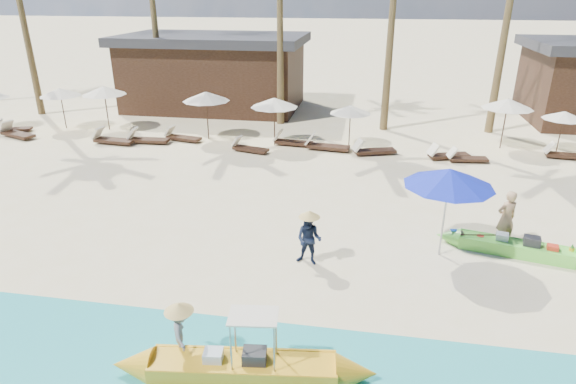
% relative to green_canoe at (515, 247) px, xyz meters
% --- Properties ---
extents(ground, '(240.00, 240.00, 0.00)m').
position_rel_green_canoe_xyz_m(ground, '(-5.56, -1.53, -0.20)').
color(ground, beige).
rests_on(ground, ground).
extents(green_canoe, '(4.61, 1.33, 0.59)m').
position_rel_green_canoe_xyz_m(green_canoe, '(0.00, 0.00, 0.00)').
color(green_canoe, '#6BE746').
rests_on(green_canoe, ground).
extents(yellow_canoe, '(5.51, 1.13, 1.43)m').
position_rel_green_canoe_xyz_m(yellow_canoe, '(-6.18, -5.72, 0.03)').
color(yellow_canoe, gold).
rests_on(yellow_canoe, ground).
extents(tourist, '(0.70, 0.59, 1.64)m').
position_rel_green_canoe_xyz_m(tourist, '(-0.22, 0.54, 0.62)').
color(tourist, tan).
rests_on(tourist, ground).
extents(vendor_green, '(0.77, 0.65, 1.42)m').
position_rel_green_canoe_xyz_m(vendor_green, '(-5.52, -1.44, 0.51)').
color(vendor_green, '#131D35').
rests_on(vendor_green, ground).
extents(vendor_yellow, '(0.64, 0.79, 1.06)m').
position_rel_green_canoe_xyz_m(vendor_yellow, '(-7.44, -5.49, 0.51)').
color(vendor_yellow, gray).
rests_on(vendor_yellow, ground).
extents(blue_umbrella, '(2.33, 2.33, 2.51)m').
position_rel_green_canoe_xyz_m(blue_umbrella, '(-2.05, -0.38, 2.07)').
color(blue_umbrella, '#99999E').
rests_on(blue_umbrella, ground).
extents(lounger_1_right, '(1.79, 1.04, 0.58)m').
position_rel_green_canoe_xyz_m(lounger_1_right, '(-22.15, 8.72, -0.01)').
color(lounger_1_right, '#392317').
rests_on(lounger_1_right, ground).
extents(resort_parasol_2, '(2.04, 2.04, 2.10)m').
position_rel_green_canoe_xyz_m(resort_parasol_2, '(-19.84, 9.85, 1.69)').
color(resort_parasol_2, '#392317').
rests_on(resort_parasol_2, ground).
extents(lounger_2_left, '(2.09, 1.25, 0.68)m').
position_rel_green_canoe_xyz_m(lounger_2_left, '(-21.25, 7.88, 0.03)').
color(lounger_2_left, '#392317').
rests_on(lounger_2_left, ground).
extents(resort_parasol_3, '(2.19, 2.19, 2.25)m').
position_rel_green_canoe_xyz_m(resort_parasol_3, '(-17.47, 9.99, 1.83)').
color(resort_parasol_3, '#392317').
rests_on(resort_parasol_3, ground).
extents(lounger_3_left, '(2.05, 0.80, 0.68)m').
position_rel_green_canoe_xyz_m(lounger_3_left, '(-16.07, 7.67, 0.03)').
color(lounger_3_left, '#392317').
rests_on(lounger_3_left, ground).
extents(lounger_3_right, '(1.93, 0.66, 0.65)m').
position_rel_green_canoe_xyz_m(lounger_3_right, '(-14.49, 8.04, 0.02)').
color(lounger_3_right, '#392317').
rests_on(lounger_3_right, ground).
extents(resort_parasol_4, '(2.23, 2.23, 2.30)m').
position_rel_green_canoe_xyz_m(resort_parasol_4, '(-11.84, 9.26, 1.87)').
color(resort_parasol_4, '#392317').
rests_on(resort_parasol_4, ground).
extents(lounger_4_left, '(1.87, 0.91, 0.61)m').
position_rel_green_canoe_xyz_m(lounger_4_left, '(-13.02, 8.71, 0.00)').
color(lounger_4_left, '#392317').
rests_on(lounger_4_left, ground).
extents(lounger_4_right, '(1.79, 0.95, 0.58)m').
position_rel_green_canoe_xyz_m(lounger_4_right, '(-9.43, 7.58, -0.01)').
color(lounger_4_right, '#392317').
rests_on(lounger_4_right, ground).
extents(resort_parasol_5, '(2.16, 2.16, 2.23)m').
position_rel_green_canoe_xyz_m(resort_parasol_5, '(-8.46, 8.79, 1.81)').
color(resort_parasol_5, '#392317').
rests_on(resort_parasol_5, ground).
extents(lounger_5_left, '(1.88, 0.77, 0.62)m').
position_rel_green_canoe_xyz_m(lounger_5_left, '(-7.70, 8.85, 0.01)').
color(lounger_5_left, '#392317').
rests_on(lounger_5_left, ground).
extents(resort_parasol_6, '(1.88, 1.88, 1.93)m').
position_rel_green_canoe_xyz_m(resort_parasol_6, '(-5.02, 9.15, 1.54)').
color(resort_parasol_6, '#392317').
rests_on(resort_parasol_6, ground).
extents(lounger_6_left, '(2.05, 0.85, 0.68)m').
position_rel_green_canoe_xyz_m(lounger_6_left, '(-6.06, 8.41, 0.03)').
color(lounger_6_left, '#392317').
rests_on(lounger_6_left, ground).
extents(lounger_6_right, '(2.00, 1.16, 0.65)m').
position_rel_green_canoe_xyz_m(lounger_6_right, '(-3.97, 8.10, 0.02)').
color(lounger_6_right, '#392317').
rests_on(lounger_6_right, ground).
extents(resort_parasol_7, '(2.22, 2.22, 2.29)m').
position_rel_green_canoe_xyz_m(resort_parasol_7, '(1.84, 10.06, 1.86)').
color(resort_parasol_7, '#392317').
rests_on(resort_parasol_7, ground).
extents(lounger_7_left, '(1.89, 1.07, 0.61)m').
position_rel_green_canoe_xyz_m(lounger_7_left, '(-0.81, 8.04, 0.01)').
color(lounger_7_left, '#392317').
rests_on(lounger_7_left, ground).
extents(lounger_7_right, '(1.72, 0.70, 0.57)m').
position_rel_green_canoe_xyz_m(lounger_7_right, '(-0.07, 7.78, -0.01)').
color(lounger_7_right, '#392317').
rests_on(lounger_7_right, ground).
extents(resort_parasol_8, '(1.79, 1.79, 1.84)m').
position_rel_green_canoe_xyz_m(resort_parasol_8, '(4.21, 9.93, 1.46)').
color(resort_parasol_8, '#392317').
rests_on(resort_parasol_8, ground).
extents(lounger_8_left, '(1.86, 0.75, 0.62)m').
position_rel_green_canoe_xyz_m(lounger_8_left, '(4.19, 8.96, 0.01)').
color(lounger_8_left, '#392317').
rests_on(lounger_8_left, ground).
extents(pavilion_west, '(10.80, 6.60, 4.30)m').
position_rel_green_canoe_xyz_m(pavilion_west, '(-13.56, 15.97, 1.99)').
color(pavilion_west, '#392317').
rests_on(pavilion_west, ground).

